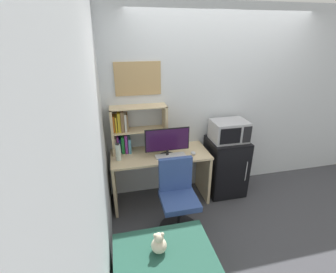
# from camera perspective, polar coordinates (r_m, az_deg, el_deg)

# --- Properties ---
(wall_back) EXTENTS (6.40, 0.04, 2.60)m
(wall_back) POSITION_cam_1_polar(r_m,az_deg,el_deg) (3.71, 17.37, 7.90)
(wall_back) COLOR silver
(wall_back) RESTS_ON ground_plane
(wall_left) EXTENTS (0.04, 4.40, 2.60)m
(wall_left) POSITION_cam_1_polar(r_m,az_deg,el_deg) (1.74, -17.37, -9.48)
(wall_left) COLOR silver
(wall_left) RESTS_ON ground_plane
(desk) EXTENTS (1.30, 0.56, 0.75)m
(desk) POSITION_cam_1_polar(r_m,az_deg,el_deg) (3.30, -1.82, -7.55)
(desk) COLOR beige
(desk) RESTS_ON ground_plane
(hutch_bookshelf) EXTENTS (0.73, 0.24, 0.62)m
(hutch_bookshelf) POSITION_cam_1_polar(r_m,az_deg,el_deg) (3.18, -8.89, 1.79)
(hutch_bookshelf) COLOR beige
(hutch_bookshelf) RESTS_ON desk
(monitor) EXTENTS (0.58, 0.20, 0.38)m
(monitor) POSITION_cam_1_polar(r_m,az_deg,el_deg) (3.04, -0.16, -1.16)
(monitor) COLOR black
(monitor) RESTS_ON desk
(keyboard) EXTENTS (0.39, 0.12, 0.02)m
(keyboard) POSITION_cam_1_polar(r_m,az_deg,el_deg) (3.11, 0.62, -4.63)
(keyboard) COLOR silver
(keyboard) RESTS_ON desk
(computer_mouse) EXTENTS (0.07, 0.08, 0.04)m
(computer_mouse) POSITION_cam_1_polar(r_m,az_deg,el_deg) (3.18, 6.02, -3.95)
(computer_mouse) COLOR silver
(computer_mouse) RESTS_ON desk
(water_bottle) EXTENTS (0.07, 0.07, 0.23)m
(water_bottle) POSITION_cam_1_polar(r_m,az_deg,el_deg) (3.05, -11.80, -3.69)
(water_bottle) COLOR silver
(water_bottle) RESTS_ON desk
(mini_fridge) EXTENTS (0.53, 0.52, 0.84)m
(mini_fridge) POSITION_cam_1_polar(r_m,az_deg,el_deg) (3.65, 13.54, -6.89)
(mini_fridge) COLOR black
(mini_fridge) RESTS_ON ground_plane
(microwave) EXTENTS (0.48, 0.37, 0.28)m
(microwave) POSITION_cam_1_polar(r_m,az_deg,el_deg) (3.41, 14.38, 1.33)
(microwave) COLOR #ADADB2
(microwave) RESTS_ON mini_fridge
(desk_chair) EXTENTS (0.48, 0.48, 0.90)m
(desk_chair) POSITION_cam_1_polar(r_m,az_deg,el_deg) (2.92, 2.37, -15.15)
(desk_chair) COLOR black
(desk_chair) RESTS_ON ground_plane
(teddy_bear) EXTENTS (0.14, 0.14, 0.21)m
(teddy_bear) POSITION_cam_1_polar(r_m,az_deg,el_deg) (2.29, -2.19, -24.23)
(teddy_bear) COLOR beige
(teddy_bear) RESTS_ON bed
(wall_corkboard) EXTENTS (0.58, 0.02, 0.42)m
(wall_corkboard) POSITION_cam_1_polar(r_m,az_deg,el_deg) (3.12, -7.21, 13.52)
(wall_corkboard) COLOR tan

